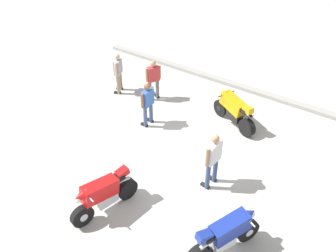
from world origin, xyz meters
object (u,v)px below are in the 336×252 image
Objects in this scene: person_in_gray_shirt at (118,71)px; person_in_blue_shirt at (148,102)px; motorcycle_red_sportbike at (104,194)px; person_in_red_shirt at (153,78)px; person_in_white_shirt at (213,157)px; motorcycle_blue_sportbike at (226,235)px; motorcycle_orange_sportbike at (234,110)px.

person_in_gray_shirt is 1.01× the size of person_in_blue_shirt.
person_in_gray_shirt is (-3.52, 4.68, 0.31)m from motorcycle_red_sportbike.
person_in_gray_shirt reaches higher than person_in_blue_shirt.
person_in_red_shirt is (-2.12, 5.02, 0.30)m from motorcycle_red_sportbike.
person_in_white_shirt is 1.11× the size of person_in_blue_shirt.
person_in_gray_shirt is (-6.61, 4.03, 0.31)m from motorcycle_blue_sportbike.
person_in_blue_shirt is (-1.32, 3.60, 0.30)m from motorcycle_red_sportbike.
person_in_red_shirt is at bearing -60.24° from person_in_blue_shirt.
motorcycle_red_sportbike is (-3.08, -0.65, 0.00)m from motorcycle_blue_sportbike.
motorcycle_blue_sportbike is 1.15× the size of person_in_red_shirt.
person_in_gray_shirt is at bearing -129.56° from motorcycle_red_sportbike.
motorcycle_red_sportbike is at bearing 101.96° from motorcycle_orange_sportbike.
motorcycle_blue_sportbike is at bearing 115.43° from motorcycle_red_sportbike.
person_in_white_shirt is at bearing 158.03° from person_in_blue_shirt.
motorcycle_red_sportbike is at bearing 58.36° from person_in_white_shirt.
person_in_white_shirt is at bearing 131.40° from person_in_gray_shirt.
motorcycle_blue_sportbike is at bearing 123.84° from person_in_gray_shirt.
person_in_red_shirt is at bearing 27.25° from motorcycle_orange_sportbike.
person_in_blue_shirt is 1.01× the size of person_in_red_shirt.
person_in_red_shirt is (1.40, 0.33, -0.02)m from person_in_gray_shirt.
motorcycle_blue_sportbike is 7.75m from person_in_gray_shirt.
person_in_gray_shirt reaches higher than motorcycle_red_sportbike.
motorcycle_blue_sportbike is 3.15m from motorcycle_red_sportbike.
person_in_gray_shirt reaches higher than motorcycle_blue_sportbike.
motorcycle_red_sportbike is 1.22× the size of person_in_red_shirt.
person_in_white_shirt is 3.38m from person_in_blue_shirt.
motorcycle_orange_sportbike is 5.33m from motorcycle_red_sportbike.
person_in_blue_shirt is (-3.13, 1.28, -0.13)m from person_in_white_shirt.
motorcycle_orange_sportbike and motorcycle_red_sportbike have the same top height.
motorcycle_orange_sportbike is 5.00m from motorcycle_blue_sportbike.
motorcycle_orange_sportbike is 3.21m from person_in_red_shirt.
motorcycle_orange_sportbike is 1.05× the size of person_in_white_shirt.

